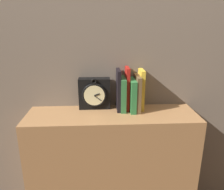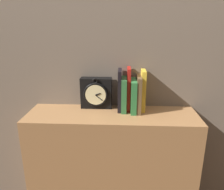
{
  "view_description": "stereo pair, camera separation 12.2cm",
  "coord_description": "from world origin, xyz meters",
  "views": [
    {
      "loc": [
        -0.06,
        -1.16,
        1.3
      ],
      "look_at": [
        0.0,
        0.0,
        0.92
      ],
      "focal_mm": 35.0,
      "sensor_mm": 36.0,
      "label": 1
    },
    {
      "loc": [
        0.06,
        -1.16,
        1.3
      ],
      "look_at": [
        0.0,
        0.0,
        0.92
      ],
      "focal_mm": 35.0,
      "sensor_mm": 36.0,
      "label": 2
    }
  ],
  "objects": [
    {
      "name": "wall_back",
      "position": [
        0.0,
        0.17,
        1.3
      ],
      "size": [
        6.0,
        0.05,
        2.6
      ],
      "color": "#756656",
      "rests_on": "ground_plane"
    },
    {
      "name": "bookshelf",
      "position": [
        0.0,
        0.0,
        0.4
      ],
      "size": [
        0.99,
        0.29,
        0.8
      ],
      "color": "#A87547",
      "rests_on": "ground_plane"
    },
    {
      "name": "clock",
      "position": [
        -0.1,
        0.1,
        0.9
      ],
      "size": [
        0.19,
        0.08,
        0.2
      ],
      "color": "black",
      "rests_on": "bookshelf"
    },
    {
      "name": "book_slot0_black",
      "position": [
        0.04,
        0.07,
        0.93
      ],
      "size": [
        0.02,
        0.13,
        0.24
      ],
      "color": "black",
      "rests_on": "bookshelf"
    },
    {
      "name": "book_slot1_green",
      "position": [
        0.07,
        0.07,
        0.9
      ],
      "size": [
        0.03,
        0.14,
        0.2
      ],
      "color": "#306B37",
      "rests_on": "bookshelf"
    },
    {
      "name": "book_slot2_red",
      "position": [
        0.09,
        0.08,
        0.93
      ],
      "size": [
        0.02,
        0.11,
        0.26
      ],
      "color": "#AE1C14",
      "rests_on": "bookshelf"
    },
    {
      "name": "book_slot3_green",
      "position": [
        0.12,
        0.06,
        0.9
      ],
      "size": [
        0.03,
        0.16,
        0.19
      ],
      "color": "#2D7138",
      "rests_on": "bookshelf"
    },
    {
      "name": "book_slot4_brown",
      "position": [
        0.15,
        0.06,
        0.91
      ],
      "size": [
        0.02,
        0.15,
        0.21
      ],
      "color": "brown",
      "rests_on": "bookshelf"
    },
    {
      "name": "book_slot5_yellow",
      "position": [
        0.18,
        0.08,
        0.92
      ],
      "size": [
        0.03,
        0.11,
        0.24
      ],
      "color": "yellow",
      "rests_on": "bookshelf"
    }
  ]
}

